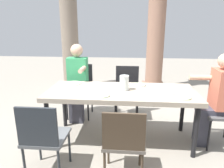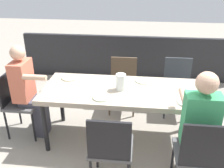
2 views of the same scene
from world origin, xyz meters
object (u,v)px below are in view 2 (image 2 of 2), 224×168
diner_woman_green (28,90)px  diner_man_white (197,126)px  chair_west_north (199,153)px  plate_2 (101,97)px  plate_1 (143,81)px  chair_west_south (177,83)px  chair_mid_north (111,147)px  water_pitcher (121,83)px  chair_mid_south (123,81)px  plate_3 (70,78)px  plate_0 (189,102)px  chair_head_east (17,100)px  dining_table (124,94)px

diner_woman_green → diner_man_white: size_ratio=0.97×
chair_west_north → plate_2: 1.22m
plate_2 → plate_1: bearing=-132.9°
chair_west_north → chair_west_south: chair_west_north is taller
chair_west_south → plate_2: (1.04, 1.10, 0.27)m
chair_mid_north → diner_woman_green: bearing=-35.0°
chair_mid_north → plate_1: 1.18m
plate_2 → water_pitcher: water_pitcher is taller
chair_mid_south → plate_3: 0.96m
chair_west_south → water_pitcher: size_ratio=4.22×
plate_1 → diner_woman_green: bearing=10.1°
chair_west_south → diner_man_white: diner_man_white is taller
chair_mid_north → plate_0: (-0.83, -0.58, 0.24)m
plate_0 → chair_head_east: bearing=-6.8°
plate_3 → water_pitcher: water_pitcher is taller
chair_mid_south → plate_1: chair_mid_south is taller
dining_table → chair_west_north: chair_west_north is taller
plate_2 → water_pitcher: (-0.21, -0.25, 0.08)m
chair_head_east → plate_0: (-2.21, 0.26, 0.25)m
chair_west_south → diner_woman_green: diner_woman_green is taller
dining_table → chair_west_north: size_ratio=2.18×
chair_mid_south → diner_woman_green: (1.20, 0.85, 0.19)m
chair_west_north → plate_0: 0.63m
chair_head_east → diner_woman_green: 0.24m
chair_head_east → plate_3: (-0.68, -0.25, 0.25)m
plate_0 → plate_2: same height
chair_mid_south → diner_man_white: bearing=120.0°
chair_mid_south → plate_2: bearing=80.8°
chair_west_north → diner_man_white: bearing=-89.2°
water_pitcher → plate_3: bearing=-19.6°
chair_mid_south → plate_0: bearing=126.8°
plate_0 → plate_2: (1.00, -0.00, 0.00)m
dining_table → chair_west_north: 1.17m
dining_table → chair_head_east: 1.46m
chair_head_east → plate_2: chair_head_east is taller
plate_2 → chair_mid_north: bearing=106.9°
chair_mid_south → chair_head_east: (1.38, 0.84, 0.03)m
chair_west_north → water_pitcher: water_pitcher is taller
chair_mid_south → plate_2: chair_mid_south is taller
dining_table → water_pitcher: (0.04, 0.01, 0.16)m
diner_woman_green → plate_2: size_ratio=6.13×
plate_3 → water_pitcher: size_ratio=1.07×
diner_man_white → plate_2: size_ratio=6.31×
chair_mid_south → plate_0: 1.41m
chair_mid_south → plate_3: size_ratio=3.82×
chair_mid_north → plate_3: (0.70, -1.09, 0.24)m
diner_man_white → dining_table: bearing=-39.2°
chair_head_east → diner_man_white: (-2.24, 0.65, 0.19)m
chair_west_south → plate_3: bearing=21.0°
chair_head_east → chair_mid_north: bearing=148.5°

